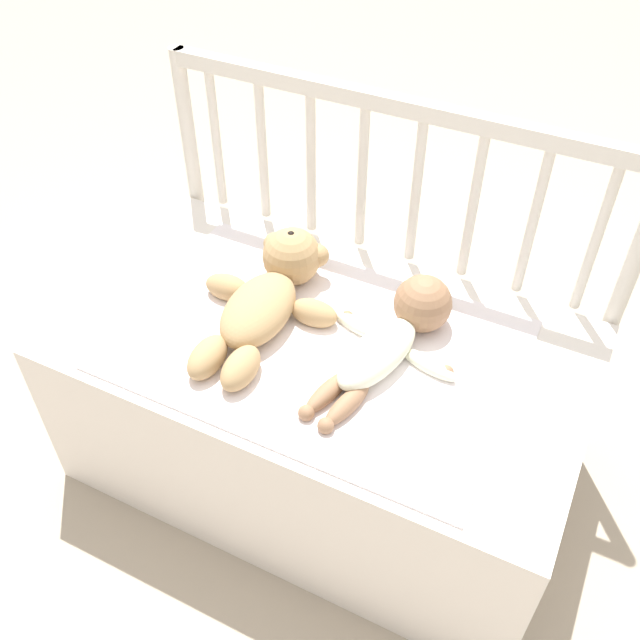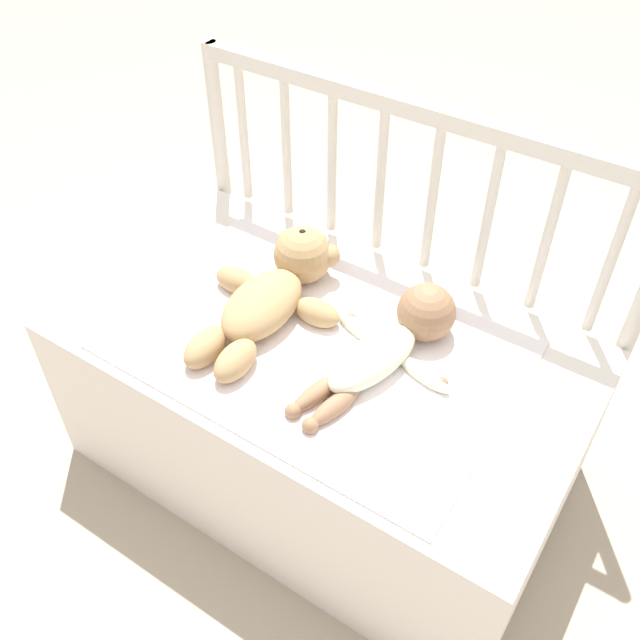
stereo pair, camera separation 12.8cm
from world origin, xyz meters
TOP-DOWN VIEW (x-y plane):
  - ground_plane at (0.00, 0.00)m, footprint 12.00×12.00m
  - crib_mattress at (0.00, 0.00)m, footprint 1.11×0.63m
  - crib_rail at (0.00, 0.34)m, footprint 1.11×0.04m
  - blanket at (0.00, -0.02)m, footprint 0.81×0.55m
  - teddy_bear at (-0.14, 0.03)m, footprint 0.32×0.45m
  - baby at (0.15, 0.04)m, footprint 0.30×0.42m

SIDE VIEW (x-z plane):
  - ground_plane at x=0.00m, z-range 0.00..0.00m
  - crib_mattress at x=0.00m, z-range 0.00..0.44m
  - blanket at x=0.00m, z-range 0.44..0.45m
  - baby at x=0.15m, z-range 0.43..0.55m
  - teddy_bear at x=-0.14m, z-range 0.43..0.56m
  - crib_rail at x=0.00m, z-range 0.16..1.00m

